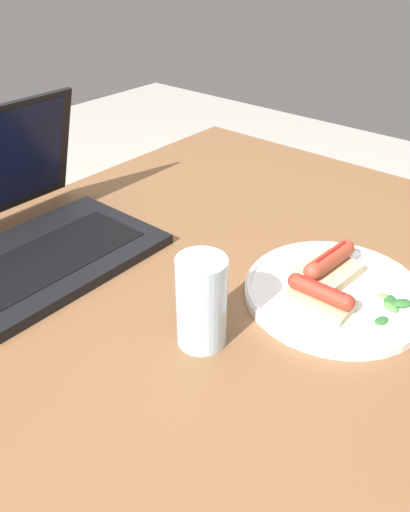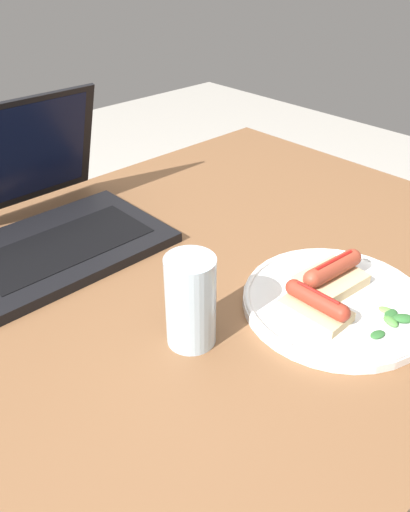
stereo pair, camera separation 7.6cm
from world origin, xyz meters
name	(u,v)px [view 2 (the right image)]	position (x,y,z in m)	size (l,w,h in m)	color
desk	(141,337)	(0.00, 0.00, 0.65)	(1.43, 0.88, 0.72)	brown
laptop	(46,220)	(-0.01, 0.26, 0.76)	(0.35, 0.32, 0.24)	black
plate	(335,301)	(0.21, -0.21, 0.73)	(0.28, 0.28, 0.02)	white
sausage_toast_left	(316,305)	(0.16, -0.21, 0.75)	(0.06, 0.11, 0.04)	#D6B784
sausage_toast_middle	(332,275)	(0.24, -0.18, 0.75)	(0.12, 0.08, 0.05)	#D6B784
salad_pile	(393,319)	(0.23, -0.29, 0.74)	(0.08, 0.06, 0.01)	#2D662D
drinking_glass	(191,301)	(0.01, -0.11, 0.79)	(0.07, 0.07, 0.13)	silver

